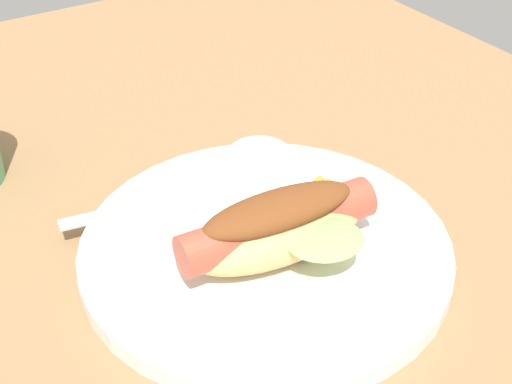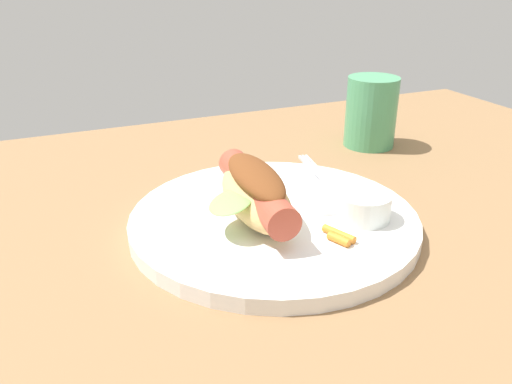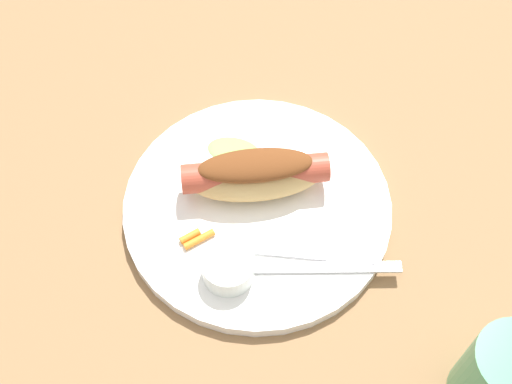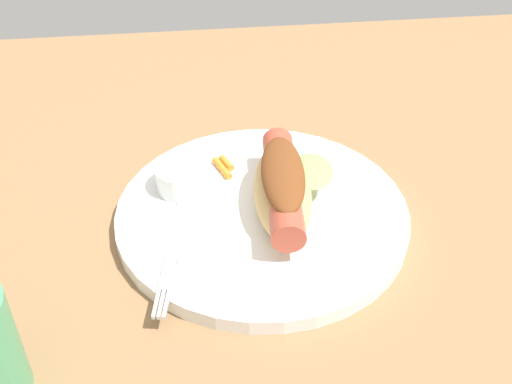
{
  "view_description": "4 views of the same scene",
  "coord_description": "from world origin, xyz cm",
  "px_view_note": "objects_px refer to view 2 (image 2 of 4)",
  "views": [
    {
      "loc": [
        38.37,
        -27.04,
        38.49
      ],
      "look_at": [
        -0.04,
        -2.65,
        5.77
      ],
      "focal_mm": 50.03,
      "sensor_mm": 36.0,
      "label": 1
    },
    {
      "loc": [
        22.14,
        41.28,
        26.18
      ],
      "look_at": [
        3.12,
        -2.84,
        4.32
      ],
      "focal_mm": 36.39,
      "sensor_mm": 36.0,
      "label": 2
    },
    {
      "loc": [
        -37.45,
        4.69,
        66.28
      ],
      "look_at": [
        0.84,
        -2.33,
        4.61
      ],
      "focal_mm": 47.43,
      "sensor_mm": 36.0,
      "label": 3
    },
    {
      "loc": [
        -5.39,
        -53.5,
        44.72
      ],
      "look_at": [
        0.51,
        -3.19,
        4.43
      ],
      "focal_mm": 45.77,
      "sensor_mm": 36.0,
      "label": 4
    }
  ],
  "objects_px": {
    "hot_dog": "(255,192)",
    "knife": "(315,188)",
    "plate": "(274,220)",
    "sauce_ramekin": "(364,206)",
    "fork": "(326,182)",
    "drinking_cup": "(371,112)",
    "carrot_garnish": "(339,236)"
  },
  "relations": [
    {
      "from": "fork",
      "to": "carrot_garnish",
      "type": "height_order",
      "value": "carrot_garnish"
    },
    {
      "from": "drinking_cup",
      "to": "plate",
      "type": "bearing_deg",
      "value": 36.63
    },
    {
      "from": "plate",
      "to": "fork",
      "type": "distance_m",
      "value": 0.1
    },
    {
      "from": "drinking_cup",
      "to": "sauce_ramekin",
      "type": "bearing_deg",
      "value": 54.13
    },
    {
      "from": "knife",
      "to": "sauce_ramekin",
      "type": "bearing_deg",
      "value": -157.67
    },
    {
      "from": "plate",
      "to": "carrot_garnish",
      "type": "relative_size",
      "value": 7.62
    },
    {
      "from": "fork",
      "to": "carrot_garnish",
      "type": "relative_size",
      "value": 4.32
    },
    {
      "from": "carrot_garnish",
      "to": "plate",
      "type": "bearing_deg",
      "value": -65.66
    },
    {
      "from": "hot_dog",
      "to": "fork",
      "type": "distance_m",
      "value": 0.12
    },
    {
      "from": "carrot_garnish",
      "to": "fork",
      "type": "bearing_deg",
      "value": -115.27
    },
    {
      "from": "sauce_ramekin",
      "to": "drinking_cup",
      "type": "height_order",
      "value": "drinking_cup"
    },
    {
      "from": "hot_dog",
      "to": "plate",
      "type": "bearing_deg",
      "value": -88.7
    },
    {
      "from": "knife",
      "to": "carrot_garnish",
      "type": "xyz_separation_m",
      "value": [
        0.04,
        0.11,
        0.0
      ]
    },
    {
      "from": "hot_dog",
      "to": "knife",
      "type": "distance_m",
      "value": 0.1
    },
    {
      "from": "fork",
      "to": "carrot_garnish",
      "type": "bearing_deg",
      "value": 164.46
    },
    {
      "from": "plate",
      "to": "fork",
      "type": "xyz_separation_m",
      "value": [
        -0.09,
        -0.05,
        0.01
      ]
    },
    {
      "from": "plate",
      "to": "sauce_ramekin",
      "type": "xyz_separation_m",
      "value": [
        -0.08,
        0.05,
        0.02
      ]
    },
    {
      "from": "knife",
      "to": "carrot_garnish",
      "type": "bearing_deg",
      "value": 177.7
    },
    {
      "from": "sauce_ramekin",
      "to": "hot_dog",
      "type": "bearing_deg",
      "value": -24.69
    },
    {
      "from": "drinking_cup",
      "to": "hot_dog",
      "type": "bearing_deg",
      "value": 34.23
    },
    {
      "from": "hot_dog",
      "to": "sauce_ramekin",
      "type": "xyz_separation_m",
      "value": [
        -0.1,
        0.05,
        -0.02
      ]
    },
    {
      "from": "fork",
      "to": "knife",
      "type": "height_order",
      "value": "same"
    },
    {
      "from": "fork",
      "to": "drinking_cup",
      "type": "distance_m",
      "value": 0.21
    },
    {
      "from": "sauce_ramekin",
      "to": "fork",
      "type": "relative_size",
      "value": 0.32
    },
    {
      "from": "hot_dog",
      "to": "sauce_ramekin",
      "type": "distance_m",
      "value": 0.11
    },
    {
      "from": "hot_dog",
      "to": "fork",
      "type": "height_order",
      "value": "hot_dog"
    },
    {
      "from": "plate",
      "to": "fork",
      "type": "relative_size",
      "value": 1.76
    },
    {
      "from": "fork",
      "to": "knife",
      "type": "xyz_separation_m",
      "value": [
        0.02,
        0.01,
        -0.0
      ]
    },
    {
      "from": "plate",
      "to": "fork",
      "type": "bearing_deg",
      "value": -152.45
    },
    {
      "from": "sauce_ramekin",
      "to": "fork",
      "type": "distance_m",
      "value": 0.09
    },
    {
      "from": "plate",
      "to": "hot_dog",
      "type": "relative_size",
      "value": 1.84
    },
    {
      "from": "plate",
      "to": "sauce_ramekin",
      "type": "relative_size",
      "value": 5.46
    }
  ]
}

